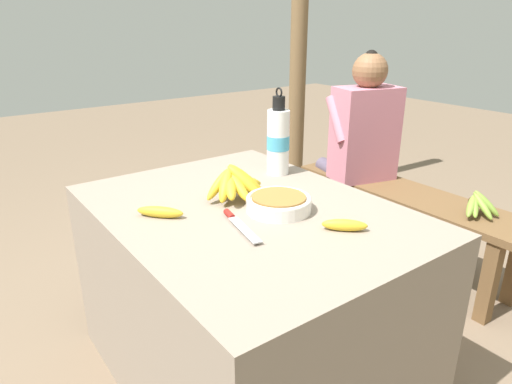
# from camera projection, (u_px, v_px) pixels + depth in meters

# --- Properties ---
(ground_plane) EXTENTS (12.00, 12.00, 0.00)m
(ground_plane) POSITION_uv_depth(u_px,v_px,m) (248.00, 371.00, 1.77)
(ground_plane) COLOR #75604C
(market_counter) EXTENTS (1.15, 0.87, 0.69)m
(market_counter) POSITION_uv_depth(u_px,v_px,m) (248.00, 295.00, 1.65)
(market_counter) COLOR gray
(market_counter) RESTS_ON ground_plane
(banana_bunch_ripe) EXTENTS (0.16, 0.25, 0.13)m
(banana_bunch_ripe) POSITION_uv_depth(u_px,v_px,m) (236.00, 183.00, 1.57)
(banana_bunch_ripe) COLOR #4C381E
(banana_bunch_ripe) RESTS_ON market_counter
(serving_bowl) EXTENTS (0.22, 0.22, 0.05)m
(serving_bowl) POSITION_uv_depth(u_px,v_px,m) (279.00, 202.00, 1.49)
(serving_bowl) COLOR white
(serving_bowl) RESTS_ON market_counter
(water_bottle) EXTENTS (0.09, 0.09, 0.35)m
(water_bottle) POSITION_uv_depth(u_px,v_px,m) (278.00, 140.00, 1.82)
(water_bottle) COLOR white
(water_bottle) RESTS_ON market_counter
(loose_banana_front) EXTENTS (0.14, 0.13, 0.04)m
(loose_banana_front) POSITION_uv_depth(u_px,v_px,m) (160.00, 212.00, 1.45)
(loose_banana_front) COLOR gold
(loose_banana_front) RESTS_ON market_counter
(loose_banana_side) EXTENTS (0.12, 0.12, 0.04)m
(loose_banana_side) POSITION_uv_depth(u_px,v_px,m) (345.00, 225.00, 1.36)
(loose_banana_side) COLOR gold
(loose_banana_side) RESTS_ON market_counter
(knife) EXTENTS (0.24, 0.07, 0.02)m
(knife) POSITION_uv_depth(u_px,v_px,m) (237.00, 222.00, 1.40)
(knife) COLOR #BCBCC1
(knife) RESTS_ON market_counter
(wooden_bench) EXTENTS (1.31, 0.32, 0.43)m
(wooden_bench) POSITION_uv_depth(u_px,v_px,m) (405.00, 205.00, 2.43)
(wooden_bench) COLOR brown
(wooden_bench) RESTS_ON ground_plane
(seated_vendor) EXTENTS (0.46, 0.43, 1.13)m
(seated_vendor) POSITION_uv_depth(u_px,v_px,m) (359.00, 138.00, 2.56)
(seated_vendor) COLOR #564C60
(seated_vendor) RESTS_ON ground_plane
(banana_bunch_green) EXTENTS (0.15, 0.24, 0.12)m
(banana_bunch_green) POSITION_uv_depth(u_px,v_px,m) (479.00, 204.00, 2.08)
(banana_bunch_green) COLOR #4C381E
(banana_bunch_green) RESTS_ON wooden_bench
(support_post_near) EXTENTS (0.12, 0.12, 2.72)m
(support_post_near) POSITION_uv_depth(u_px,v_px,m) (300.00, 6.00, 3.06)
(support_post_near) COLOR brown
(support_post_near) RESTS_ON ground_plane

